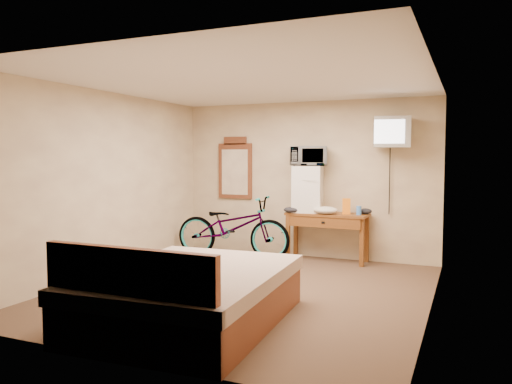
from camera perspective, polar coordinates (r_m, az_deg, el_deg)
room at (r=5.96m, az=-1.01°, el=0.53°), size 4.60×4.64×2.50m
desk at (r=7.76m, az=8.07°, el=-3.38°), size 1.27×0.53×0.75m
mini_fridge at (r=7.85m, az=5.93°, el=0.34°), size 0.50×0.48×0.72m
microwave at (r=7.84m, az=5.96°, el=4.11°), size 0.66×0.56×0.31m
snack_bag at (r=7.67m, az=10.30°, el=-1.61°), size 0.13×0.09×0.24m
blue_cup at (r=7.60m, az=11.67°, el=-2.08°), size 0.08×0.08×0.13m
cloth_cream at (r=7.64m, az=7.96°, el=-2.08°), size 0.37×0.29×0.11m
cloth_dark_a at (r=7.76m, az=4.05°, el=-2.05°), size 0.24×0.18×0.09m
cloth_dark_b at (r=7.73m, az=12.41°, el=-2.16°), size 0.19×0.16×0.09m
crt_television at (r=7.53m, az=15.24°, el=6.60°), size 0.58×0.63×0.44m
wall_mirror at (r=8.55m, az=-2.40°, el=2.68°), size 0.62×0.04×1.05m
bicycle at (r=8.01m, az=-2.68°, el=-4.00°), size 1.94×0.83×0.99m
bed at (r=4.93m, az=-7.88°, el=-11.57°), size 1.77×2.28×0.90m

